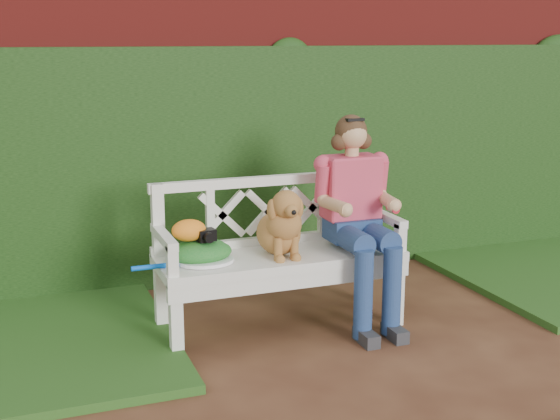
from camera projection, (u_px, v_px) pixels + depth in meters
name	position (u px, v px, depth m)	size (l,w,h in m)	color
ground	(389.00, 355.00, 4.25)	(60.00, 60.00, 0.00)	#412215
brick_wall	(274.00, 126.00, 5.74)	(10.00, 0.30, 2.20)	maroon
ivy_hedge	(284.00, 162.00, 5.59)	(10.00, 0.18, 1.70)	#264D17
garden_bench	(280.00, 290.00, 4.61)	(1.58, 0.60, 0.48)	white
seated_woman	(353.00, 226.00, 4.67)	(0.52, 0.69, 1.23)	#EB546A
dog	(280.00, 221.00, 4.46)	(0.28, 0.39, 0.43)	brown
tennis_racket	(201.00, 262.00, 4.33)	(0.63, 0.26, 0.03)	white
green_bag	(200.00, 251.00, 4.37)	(0.38, 0.29, 0.13)	green
camera_item	(206.00, 235.00, 4.34)	(0.10, 0.08, 0.07)	black
baseball_glove	(189.00, 230.00, 4.33)	(0.20, 0.15, 0.13)	orange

